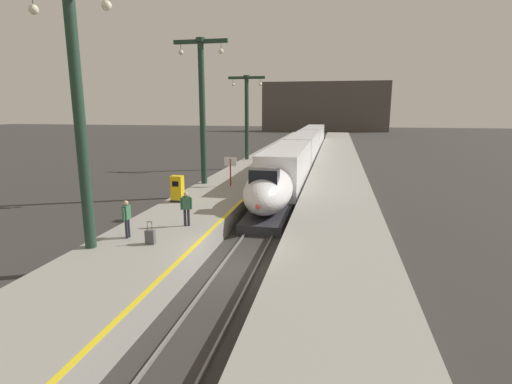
% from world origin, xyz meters
% --- Properties ---
extents(ground_plane, '(260.00, 260.00, 0.00)m').
position_xyz_m(ground_plane, '(0.00, 0.00, 0.00)').
color(ground_plane, '#33302D').
extents(platform_left, '(4.80, 110.00, 1.05)m').
position_xyz_m(platform_left, '(-4.05, 24.75, 0.53)').
color(platform_left, gray).
rests_on(platform_left, ground).
extents(platform_right, '(4.80, 110.00, 1.05)m').
position_xyz_m(platform_right, '(4.05, 24.75, 0.53)').
color(platform_right, gray).
rests_on(platform_right, ground).
extents(platform_left_safety_stripe, '(0.20, 107.80, 0.01)m').
position_xyz_m(platform_left_safety_stripe, '(-1.77, 24.75, 1.05)').
color(platform_left_safety_stripe, yellow).
rests_on(platform_left_safety_stripe, platform_left).
extents(rail_main_left, '(0.08, 110.00, 0.12)m').
position_xyz_m(rail_main_left, '(-0.75, 27.50, 0.06)').
color(rail_main_left, slate).
rests_on(rail_main_left, ground).
extents(rail_main_right, '(0.08, 110.00, 0.12)m').
position_xyz_m(rail_main_right, '(0.75, 27.50, 0.06)').
color(rail_main_right, slate).
rests_on(rail_main_right, ground).
extents(highspeed_train_main, '(2.92, 56.80, 3.60)m').
position_xyz_m(highspeed_train_main, '(0.00, 32.02, 1.96)').
color(highspeed_train_main, silver).
rests_on(highspeed_train_main, ground).
extents(station_column_near, '(4.00, 0.68, 10.16)m').
position_xyz_m(station_column_near, '(-5.90, -1.30, 7.09)').
color(station_column_near, '#1E3828').
rests_on(station_column_near, platform_left).
extents(station_column_mid, '(4.00, 0.68, 10.48)m').
position_xyz_m(station_column_mid, '(-5.90, 13.10, 7.26)').
color(station_column_mid, '#1E3828').
rests_on(station_column_mid, platform_left).
extents(station_column_far, '(4.00, 0.68, 9.04)m').
position_xyz_m(station_column_far, '(-5.90, 27.77, 6.50)').
color(station_column_far, '#1E3828').
rests_on(station_column_far, platform_left).
extents(passenger_near_edge, '(0.22, 0.57, 1.69)m').
position_xyz_m(passenger_near_edge, '(-5.02, 0.12, 2.04)').
color(passenger_near_edge, '#23232D').
rests_on(passenger_near_edge, platform_left).
extents(passenger_mid_platform, '(0.52, 0.36, 1.69)m').
position_xyz_m(passenger_mid_platform, '(-3.12, 2.33, 2.04)').
color(passenger_mid_platform, '#23232D').
rests_on(passenger_mid_platform, platform_left).
extents(rolling_suitcase, '(0.40, 0.22, 0.98)m').
position_xyz_m(rolling_suitcase, '(-3.67, -0.45, 1.35)').
color(rolling_suitcase, '#4C4C51').
rests_on(rolling_suitcase, platform_left).
extents(ticket_machine_yellow, '(0.76, 0.62, 1.60)m').
position_xyz_m(ticket_machine_yellow, '(-5.55, 7.05, 1.79)').
color(ticket_machine_yellow, yellow).
rests_on(ticket_machine_yellow, platform_left).
extents(departure_info_board, '(0.90, 0.10, 2.12)m').
position_xyz_m(departure_info_board, '(-3.66, 12.47, 2.56)').
color(departure_info_board, maroon).
rests_on(departure_info_board, platform_left).
extents(terminus_back_wall, '(36.00, 2.00, 14.00)m').
position_xyz_m(terminus_back_wall, '(0.00, 102.00, 7.00)').
color(terminus_back_wall, '#4C4742').
rests_on(terminus_back_wall, ground).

